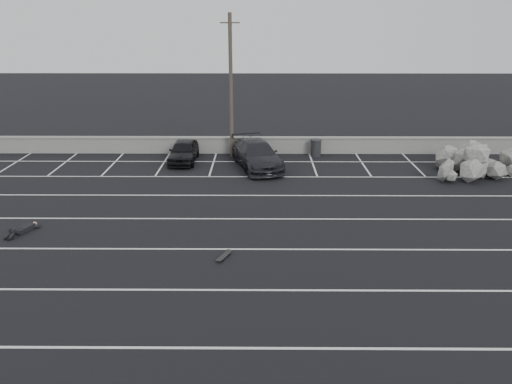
{
  "coord_description": "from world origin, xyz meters",
  "views": [
    {
      "loc": [
        0.77,
        -17.22,
        8.5
      ],
      "look_at": [
        0.64,
        3.72,
        1.0
      ],
      "focal_mm": 35.0,
      "sensor_mm": 36.0,
      "label": 1
    }
  ],
  "objects_px": {
    "riprap_pile": "(473,163)",
    "person": "(26,226)",
    "skateboard": "(224,256)",
    "utility_pole": "(231,87)",
    "trash_bin": "(316,148)",
    "car_left": "(184,151)",
    "car_right": "(257,155)"
  },
  "relations": [
    {
      "from": "utility_pole",
      "to": "trash_bin",
      "type": "distance_m",
      "value": 6.52
    },
    {
      "from": "skateboard",
      "to": "person",
      "type": "bearing_deg",
      "value": -172.4
    },
    {
      "from": "car_left",
      "to": "skateboard",
      "type": "relative_size",
      "value": 4.75
    },
    {
      "from": "trash_bin",
      "to": "skateboard",
      "type": "distance_m",
      "value": 14.85
    },
    {
      "from": "car_right",
      "to": "person",
      "type": "distance_m",
      "value": 13.19
    },
    {
      "from": "riprap_pile",
      "to": "person",
      "type": "xyz_separation_m",
      "value": [
        -21.71,
        -8.08,
        -0.37
      ]
    },
    {
      "from": "car_right",
      "to": "utility_pole",
      "type": "distance_m",
      "value": 4.59
    },
    {
      "from": "skateboard",
      "to": "car_right",
      "type": "bearing_deg",
      "value": 108.06
    },
    {
      "from": "car_left",
      "to": "person",
      "type": "distance_m",
      "value": 11.48
    },
    {
      "from": "riprap_pile",
      "to": "car_right",
      "type": "bearing_deg",
      "value": 175.21
    },
    {
      "from": "riprap_pile",
      "to": "person",
      "type": "relative_size",
      "value": 2.6
    },
    {
      "from": "car_left",
      "to": "car_right",
      "type": "relative_size",
      "value": 0.74
    },
    {
      "from": "person",
      "to": "skateboard",
      "type": "bearing_deg",
      "value": 4.3
    },
    {
      "from": "car_left",
      "to": "person",
      "type": "bearing_deg",
      "value": -115.58
    },
    {
      "from": "riprap_pile",
      "to": "person",
      "type": "height_order",
      "value": "riprap_pile"
    },
    {
      "from": "utility_pole",
      "to": "riprap_pile",
      "type": "relative_size",
      "value": 1.47
    },
    {
      "from": "car_right",
      "to": "riprap_pile",
      "type": "height_order",
      "value": "car_right"
    },
    {
      "from": "car_right",
      "to": "trash_bin",
      "type": "height_order",
      "value": "car_right"
    },
    {
      "from": "utility_pole",
      "to": "riprap_pile",
      "type": "bearing_deg",
      "value": -13.92
    },
    {
      "from": "car_left",
      "to": "utility_pole",
      "type": "distance_m",
      "value": 4.82
    },
    {
      "from": "utility_pole",
      "to": "riprap_pile",
      "type": "xyz_separation_m",
      "value": [
        13.76,
        -3.41,
        -3.77
      ]
    },
    {
      "from": "car_right",
      "to": "trash_bin",
      "type": "relative_size",
      "value": 4.94
    },
    {
      "from": "riprap_pile",
      "to": "person",
      "type": "bearing_deg",
      "value": -159.59
    },
    {
      "from": "utility_pole",
      "to": "trash_bin",
      "type": "bearing_deg",
      "value": 0.95
    },
    {
      "from": "utility_pole",
      "to": "skateboard",
      "type": "distance_m",
      "value": 14.57
    },
    {
      "from": "car_left",
      "to": "skateboard",
      "type": "distance_m",
      "value": 13.16
    },
    {
      "from": "car_right",
      "to": "skateboard",
      "type": "relative_size",
      "value": 6.43
    },
    {
      "from": "car_left",
      "to": "riprap_pile",
      "type": "bearing_deg",
      "value": -6.88
    },
    {
      "from": "car_right",
      "to": "skateboard",
      "type": "bearing_deg",
      "value": -111.49
    },
    {
      "from": "trash_bin",
      "to": "riprap_pile",
      "type": "relative_size",
      "value": 0.18
    },
    {
      "from": "car_left",
      "to": "person",
      "type": "relative_size",
      "value": 1.74
    },
    {
      "from": "skateboard",
      "to": "utility_pole",
      "type": "bearing_deg",
      "value": 115.57
    }
  ]
}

